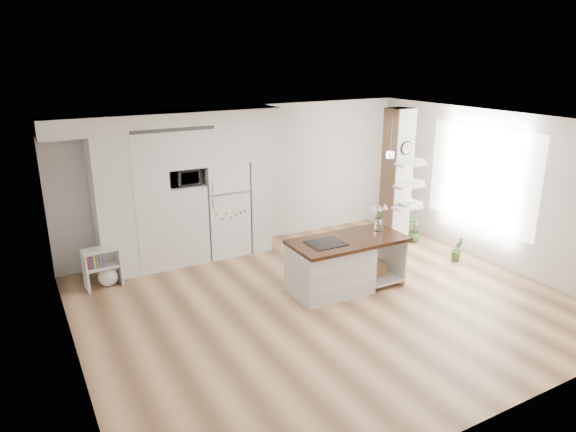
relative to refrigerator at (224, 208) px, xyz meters
name	(u,v)px	position (x,y,z in m)	size (l,w,h in m)	color
floor	(326,303)	(0.53, -2.68, -0.88)	(7.00, 6.00, 0.01)	tan
room	(329,184)	(0.53, -2.68, 0.98)	(7.04, 6.04, 2.72)	white
cabinet_wall	(173,181)	(-0.92, -0.01, 0.63)	(4.00, 0.71, 2.70)	silver
refrigerator	(224,208)	(0.00, 0.00, 0.00)	(0.78, 0.69, 1.75)	white
column	(402,183)	(2.90, -1.55, 0.48)	(0.69, 0.90, 2.70)	silver
window	(481,177)	(4.00, -2.38, 0.62)	(2.40, 2.40, 0.00)	white
pendant_light	(414,153)	(2.23, -2.53, 1.24)	(0.12, 0.12, 0.10)	white
kitchen_island	(336,265)	(0.90, -2.40, -0.43)	(1.88, 0.91, 1.41)	silver
bookshelf	(104,270)	(-2.29, -0.45, -0.59)	(0.58, 0.36, 0.66)	silver
floor_plant_a	(457,250)	(3.52, -2.44, -0.66)	(0.24, 0.19, 0.43)	#396428
floor_plant_b	(413,230)	(3.52, -1.29, -0.63)	(0.27, 0.27, 0.49)	#396428
microwave	(184,177)	(-0.75, -0.06, 0.69)	(0.54, 0.37, 0.30)	#2D2D2D
shelf_plant	(407,170)	(3.15, -1.38, 0.65)	(0.27, 0.23, 0.30)	#396428
decor_bowl	(406,204)	(2.82, -1.78, 0.13)	(0.22, 0.22, 0.05)	white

